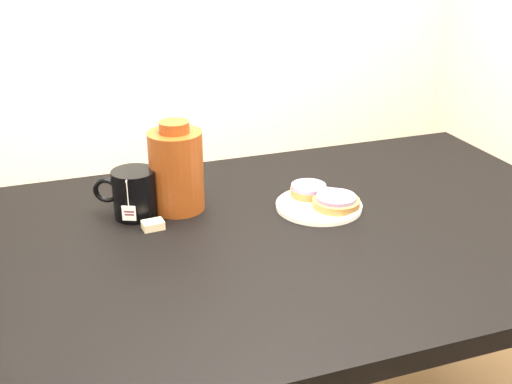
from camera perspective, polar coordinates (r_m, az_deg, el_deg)
table at (r=1.41m, az=3.11°, el=-6.32°), size 1.40×0.90×0.75m
plate at (r=1.47m, az=5.61°, el=-1.15°), size 0.20×0.20×0.01m
bagel_back at (r=1.50m, az=4.69°, el=0.17°), size 0.11×0.11×0.03m
bagel_front at (r=1.45m, az=7.13°, el=-0.86°), size 0.14×0.14×0.03m
mug at (r=1.43m, az=-10.82°, el=-0.10°), size 0.15×0.13×0.11m
teabag_pouch at (r=1.38m, az=-9.14°, el=-2.91°), size 0.05×0.04×0.02m
bagel_package at (r=1.44m, az=-7.09°, el=2.00°), size 0.13×0.13×0.21m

